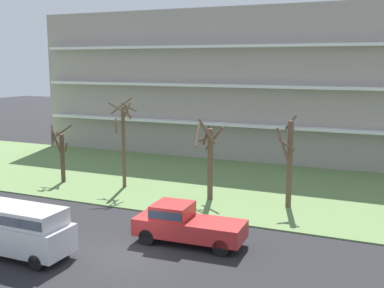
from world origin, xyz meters
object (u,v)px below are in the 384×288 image
Objects in this scene: tree_far_left at (61,153)px; pickup_red_near_left at (185,223)px; tree_left at (124,139)px; van_silver_center_left at (17,227)px; tree_center at (209,157)px; tree_right at (289,162)px.

tree_far_left is 15.12m from pickup_red_near_left.
van_silver_center_left is at bearing -81.32° from tree_left.
tree_center is 7.76m from pickup_red_near_left.
van_silver_center_left is at bearing 32.71° from pickup_red_near_left.
tree_left reaches higher than tree_far_left.
tree_center is at bearing 0.72° from tree_far_left.
pickup_red_near_left is 1.05× the size of van_silver_center_left.
tree_far_left is 0.75× the size of tree_right.
tree_far_left is 0.78× the size of pickup_red_near_left.
tree_right is at bearing 3.88° from tree_center.
tree_right reaches higher than tree_center.
tree_right is at bearing 1.68° from tree_far_left.
tree_far_left is 5.19m from tree_left.
tree_center reaches higher than van_silver_center_left.
van_silver_center_left is at bearing -59.55° from tree_far_left.
tree_center reaches higher than pickup_red_near_left.
tree_far_left is at bearing -178.32° from tree_right.
tree_left reaches higher than van_silver_center_left.
pickup_red_near_left is at bearing 35.68° from van_silver_center_left.
tree_far_left is 11.59m from tree_center.
tree_center reaches higher than tree_far_left.
van_silver_center_left is (-4.69, -11.85, -1.43)m from tree_center.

